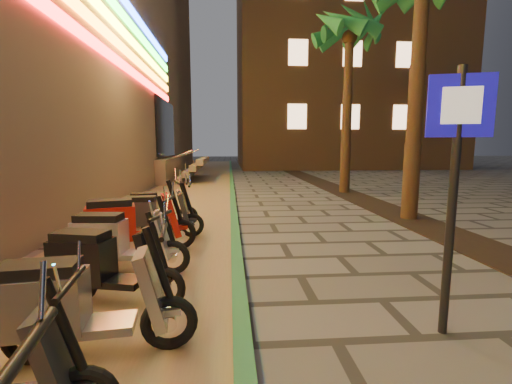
{
  "coord_description": "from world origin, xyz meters",
  "views": [
    {
      "loc": [
        -1.01,
        -1.32,
        1.86
      ],
      "look_at": [
        -0.62,
        3.58,
        1.2
      ],
      "focal_mm": 24.0,
      "sensor_mm": 36.0,
      "label": 1
    }
  ],
  "objects": [
    {
      "name": "parking_strip",
      "position": [
        -2.6,
        10.0,
        0.01
      ],
      "size": [
        3.4,
        60.0,
        0.01
      ],
      "primitive_type": "cube",
      "color": "#8C7251",
      "rests_on": "ground"
    },
    {
      "name": "green_curb",
      "position": [
        -0.9,
        10.0,
        0.05
      ],
      "size": [
        0.18,
        60.0,
        0.1
      ],
      "primitive_type": "cube",
      "color": "#286C3C",
      "rests_on": "ground"
    },
    {
      "name": "planting_strip",
      "position": [
        3.6,
        5.0,
        0.01
      ],
      "size": [
        1.2,
        40.0,
        0.02
      ],
      "primitive_type": "cube",
      "color": "black",
      "rests_on": "ground"
    },
    {
      "name": "apartment_block",
      "position": [
        9.0,
        32.0,
        12.5
      ],
      "size": [
        18.0,
        16.06,
        25.0
      ],
      "color": "brown",
      "rests_on": "ground"
    },
    {
      "name": "palm_d",
      "position": [
        3.6,
        12.0,
        5.94
      ],
      "size": [
        2.97,
        3.02,
        7.16
      ],
      "color": "#472D19",
      "rests_on": "ground"
    },
    {
      "name": "pedestrian_sign",
      "position": [
        1.12,
        1.74,
        1.68
      ],
      "size": [
        0.56,
        0.19,
        2.59
      ],
      "rotation": [
        0.0,
        0.0,
        -0.28
      ],
      "color": "black",
      "rests_on": "ground"
    },
    {
      "name": "scooter_5",
      "position": [
        -2.35,
        1.57,
        0.51
      ],
      "size": [
        1.67,
        0.65,
        1.17
      ],
      "rotation": [
        0.0,
        0.0,
        0.12
      ],
      "color": "black",
      "rests_on": "ground"
    },
    {
      "name": "scooter_6",
      "position": [
        -2.51,
        2.66,
        0.49
      ],
      "size": [
        1.62,
        0.76,
        1.14
      ],
      "rotation": [
        0.0,
        0.0,
        -0.23
      ],
      "color": "black",
      "rests_on": "ground"
    },
    {
      "name": "scooter_7",
      "position": [
        -2.63,
        3.62,
        0.51
      ],
      "size": [
        1.66,
        0.6,
        1.17
      ],
      "rotation": [
        0.0,
        0.0,
        -0.09
      ],
      "color": "black",
      "rests_on": "ground"
    },
    {
      "name": "scooter_8",
      "position": [
        -2.72,
        4.51,
        0.56
      ],
      "size": [
        1.8,
        0.95,
        1.28
      ],
      "rotation": [
        0.0,
        0.0,
        0.3
      ],
      "color": "black",
      "rests_on": "ground"
    },
    {
      "name": "scooter_9",
      "position": [
        -2.55,
        5.57,
        0.49
      ],
      "size": [
        1.6,
        0.56,
        1.13
      ],
      "rotation": [
        0.0,
        0.0,
        0.07
      ],
      "color": "black",
      "rests_on": "ground"
    },
    {
      "name": "scooter_10",
      "position": [
        -2.69,
        6.49,
        0.46
      ],
      "size": [
        1.52,
        0.65,
        1.07
      ],
      "rotation": [
        0.0,
        0.0,
        0.18
      ],
      "color": "black",
      "rests_on": "ground"
    }
  ]
}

